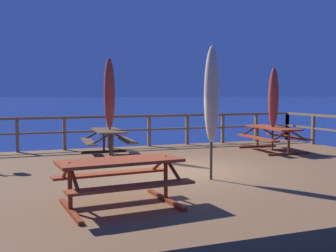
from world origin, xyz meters
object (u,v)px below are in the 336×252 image
patio_umbrella_tall_mid_right (212,95)px  patio_umbrella_short_front (273,98)px  picnic_table_back_left (272,133)px  picnic_table_front_left (120,172)px  picnic_table_mid_left (108,137)px  patio_umbrella_tall_mid_left (109,94)px

patio_umbrella_tall_mid_right → patio_umbrella_short_front: size_ratio=1.06×
picnic_table_back_left → patio_umbrella_tall_mid_right: size_ratio=0.79×
patio_umbrella_tall_mid_right → picnic_table_back_left: bearing=41.0°
picnic_table_front_left → patio_umbrella_short_front: bearing=37.5°
picnic_table_back_left → patio_umbrella_short_front: 1.11m
picnic_table_mid_left → patio_umbrella_tall_mid_left: 1.26m
picnic_table_back_left → patio_umbrella_tall_mid_left: 5.27m
picnic_table_back_left → patio_umbrella_tall_mid_left: (-5.05, 0.84, 1.25)m
picnic_table_mid_left → picnic_table_back_left: (5.12, -0.81, 0.01)m
patio_umbrella_short_front → picnic_table_mid_left: bearing=171.4°
picnic_table_mid_left → patio_umbrella_tall_mid_left: bearing=27.8°
picnic_table_mid_left → patio_umbrella_short_front: (5.15, -0.78, 1.12)m
picnic_table_mid_left → patio_umbrella_tall_mid_left: size_ratio=0.66×
picnic_table_front_left → picnic_table_mid_left: bearing=80.0°
patio_umbrella_tall_mid_right → patio_umbrella_short_front: bearing=41.0°
patio_umbrella_tall_mid_left → patio_umbrella_short_front: patio_umbrella_tall_mid_left is taller
picnic_table_front_left → patio_umbrella_tall_mid_left: bearing=79.4°
patio_umbrella_short_front → patio_umbrella_tall_mid_left: bearing=170.9°
patio_umbrella_tall_mid_left → patio_umbrella_short_front: bearing=-9.1°
picnic_table_front_left → picnic_table_mid_left: 5.55m
patio_umbrella_tall_mid_left → picnic_table_back_left: bearing=-9.5°
picnic_table_mid_left → patio_umbrella_tall_mid_right: 4.47m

